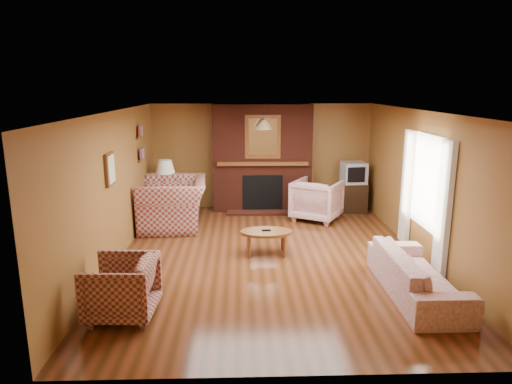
{
  "coord_description": "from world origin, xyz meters",
  "views": [
    {
      "loc": [
        -0.47,
        -7.19,
        2.78
      ],
      "look_at": [
        -0.22,
        0.6,
        0.97
      ],
      "focal_mm": 32.0,
      "sensor_mm": 36.0,
      "label": 1
    }
  ],
  "objects_px": {
    "plaid_loveseat": "(173,203)",
    "fireplace": "(262,159)",
    "floral_armchair": "(317,200)",
    "coffee_table": "(266,234)",
    "crt_tv": "(354,173)",
    "tv_stand": "(352,197)",
    "floral_sofa": "(417,274)",
    "table_lamp": "(165,174)",
    "side_table": "(167,204)",
    "plaid_armchair": "(121,288)"
  },
  "relations": [
    {
      "from": "plaid_loveseat",
      "to": "plaid_armchair",
      "type": "relative_size",
      "value": 1.82
    },
    {
      "from": "coffee_table",
      "to": "tv_stand",
      "type": "xyz_separation_m",
      "value": [
        2.11,
        2.7,
        -0.03
      ]
    },
    {
      "from": "floral_armchair",
      "to": "side_table",
      "type": "height_order",
      "value": "floral_armchair"
    },
    {
      "from": "floral_sofa",
      "to": "side_table",
      "type": "relative_size",
      "value": 3.57
    },
    {
      "from": "coffee_table",
      "to": "tv_stand",
      "type": "height_order",
      "value": "tv_stand"
    },
    {
      "from": "floral_sofa",
      "to": "crt_tv",
      "type": "height_order",
      "value": "crt_tv"
    },
    {
      "from": "plaid_armchair",
      "to": "table_lamp",
      "type": "distance_m",
      "value": 4.47
    },
    {
      "from": "floral_armchair",
      "to": "side_table",
      "type": "xyz_separation_m",
      "value": [
        -3.23,
        0.3,
        -0.14
      ]
    },
    {
      "from": "plaid_armchair",
      "to": "floral_armchair",
      "type": "height_order",
      "value": "floral_armchair"
    },
    {
      "from": "plaid_armchair",
      "to": "tv_stand",
      "type": "relative_size",
      "value": 1.26
    },
    {
      "from": "coffee_table",
      "to": "table_lamp",
      "type": "xyz_separation_m",
      "value": [
        -2.04,
        2.35,
        0.59
      ]
    },
    {
      "from": "plaid_loveseat",
      "to": "fireplace",
      "type": "bearing_deg",
      "value": 119.52
    },
    {
      "from": "floral_armchair",
      "to": "side_table",
      "type": "relative_size",
      "value": 1.66
    },
    {
      "from": "tv_stand",
      "to": "coffee_table",
      "type": "bearing_deg",
      "value": -123.11
    },
    {
      "from": "floral_armchair",
      "to": "tv_stand",
      "type": "relative_size",
      "value": 1.44
    },
    {
      "from": "fireplace",
      "to": "coffee_table",
      "type": "relative_size",
      "value": 2.75
    },
    {
      "from": "plaid_armchair",
      "to": "floral_armchair",
      "type": "relative_size",
      "value": 0.87
    },
    {
      "from": "side_table",
      "to": "table_lamp",
      "type": "xyz_separation_m",
      "value": [
        0.0,
        0.0,
        0.67
      ]
    },
    {
      "from": "floral_armchair",
      "to": "plaid_armchair",
      "type": "bearing_deg",
      "value": 82.92
    },
    {
      "from": "side_table",
      "to": "tv_stand",
      "type": "height_order",
      "value": "tv_stand"
    },
    {
      "from": "floral_armchair",
      "to": "table_lamp",
      "type": "distance_m",
      "value": 3.28
    },
    {
      "from": "side_table",
      "to": "tv_stand",
      "type": "xyz_separation_m",
      "value": [
        4.15,
        0.35,
        0.04
      ]
    },
    {
      "from": "floral_armchair",
      "to": "coffee_table",
      "type": "xyz_separation_m",
      "value": [
        -1.19,
        -2.05,
        -0.07
      ]
    },
    {
      "from": "floral_armchair",
      "to": "table_lamp",
      "type": "xyz_separation_m",
      "value": [
        -3.23,
        0.3,
        0.52
      ]
    },
    {
      "from": "plaid_armchair",
      "to": "coffee_table",
      "type": "height_order",
      "value": "plaid_armchair"
    },
    {
      "from": "side_table",
      "to": "table_lamp",
      "type": "bearing_deg",
      "value": 0.0
    },
    {
      "from": "plaid_armchair",
      "to": "floral_sofa",
      "type": "distance_m",
      "value": 3.88
    },
    {
      "from": "floral_sofa",
      "to": "table_lamp",
      "type": "distance_m",
      "value": 5.66
    },
    {
      "from": "plaid_loveseat",
      "to": "floral_armchair",
      "type": "bearing_deg",
      "value": 93.31
    },
    {
      "from": "crt_tv",
      "to": "floral_sofa",
      "type": "bearing_deg",
      "value": -92.0
    },
    {
      "from": "fireplace",
      "to": "coffee_table",
      "type": "bearing_deg",
      "value": -91.2
    },
    {
      "from": "fireplace",
      "to": "side_table",
      "type": "distance_m",
      "value": 2.35
    },
    {
      "from": "floral_sofa",
      "to": "floral_armchair",
      "type": "xyz_separation_m",
      "value": [
        -0.77,
        3.65,
        0.13
      ]
    },
    {
      "from": "floral_armchair",
      "to": "coffee_table",
      "type": "relative_size",
      "value": 1.08
    },
    {
      "from": "plaid_loveseat",
      "to": "coffee_table",
      "type": "height_order",
      "value": "plaid_loveseat"
    },
    {
      "from": "plaid_loveseat",
      "to": "table_lamp",
      "type": "bearing_deg",
      "value": -165.46
    },
    {
      "from": "floral_sofa",
      "to": "table_lamp",
      "type": "relative_size",
      "value": 2.97
    },
    {
      "from": "floral_armchair",
      "to": "crt_tv",
      "type": "height_order",
      "value": "crt_tv"
    },
    {
      "from": "floral_armchair",
      "to": "floral_sofa",
      "type": "bearing_deg",
      "value": 131.61
    },
    {
      "from": "side_table",
      "to": "coffee_table",
      "type": "bearing_deg",
      "value": -49.06
    },
    {
      "from": "fireplace",
      "to": "side_table",
      "type": "relative_size",
      "value": 4.21
    },
    {
      "from": "plaid_loveseat",
      "to": "floral_armchair",
      "type": "distance_m",
      "value": 3.01
    },
    {
      "from": "floral_sofa",
      "to": "table_lamp",
      "type": "bearing_deg",
      "value": 45.36
    },
    {
      "from": "table_lamp",
      "to": "tv_stand",
      "type": "relative_size",
      "value": 1.05
    },
    {
      "from": "plaid_loveseat",
      "to": "side_table",
      "type": "distance_m",
      "value": 0.79
    },
    {
      "from": "plaid_loveseat",
      "to": "table_lamp",
      "type": "height_order",
      "value": "table_lamp"
    },
    {
      "from": "floral_sofa",
      "to": "floral_armchair",
      "type": "distance_m",
      "value": 3.73
    },
    {
      "from": "fireplace",
      "to": "tv_stand",
      "type": "xyz_separation_m",
      "value": [
        2.05,
        -0.18,
        -0.86
      ]
    },
    {
      "from": "floral_armchair",
      "to": "tv_stand",
      "type": "height_order",
      "value": "floral_armchair"
    },
    {
      "from": "fireplace",
      "to": "floral_sofa",
      "type": "height_order",
      "value": "fireplace"
    }
  ]
}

